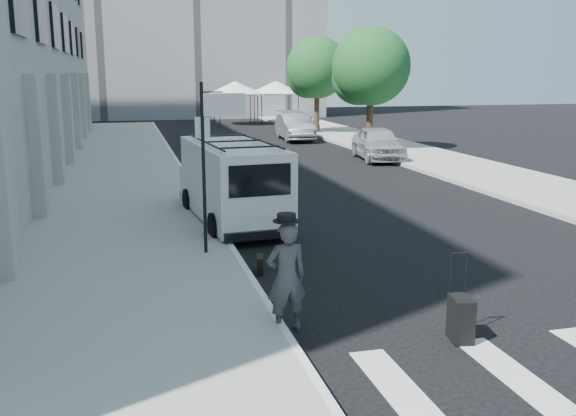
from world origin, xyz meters
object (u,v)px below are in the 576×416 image
suitcase (461,319)px  cargo_van (231,181)px  businessman (286,277)px  briefcase (260,264)px  parked_car_b (295,127)px  parked_car_a (378,143)px  parked_car_c (296,122)px

suitcase → cargo_van: size_ratio=0.23×
businessman → briefcase: bearing=-98.7°
cargo_van → parked_car_b: 20.75m
parked_car_a → parked_car_c: (0.00, 14.07, -0.07)m
cargo_van → parked_car_b: (6.91, 19.56, -0.33)m
briefcase → parked_car_c: 30.20m
parked_car_b → parked_car_a: bearing=-77.7°
cargo_van → parked_car_c: 25.90m
briefcase → parked_car_b: parked_car_b is taller
businessman → parked_car_b: 27.89m
briefcase → suitcase: bearing=-49.3°
businessman → cargo_van: size_ratio=0.31×
suitcase → parked_car_a: parked_car_a is taller
businessman → parked_car_c: bearing=-109.9°
parked_car_a → parked_car_c: parked_car_a is taller
businessman → cargo_van: (0.38, 7.36, 0.23)m
briefcase → suitcase: suitcase is taller
businessman → suitcase: bearing=153.0°
briefcase → parked_car_a: 17.16m
parked_car_c → briefcase: bearing=-111.2°
parked_car_a → cargo_van: bearing=-120.6°
parked_car_b → parked_car_c: size_ratio=0.97×
suitcase → briefcase: bearing=129.3°
businessman → parked_car_c: size_ratio=0.36×
briefcase → parked_car_c: (8.50, 28.97, 0.51)m
businessman → parked_car_a: size_ratio=0.39×
cargo_van → parked_car_c: (8.32, 24.52, -0.40)m
businessman → parked_car_b: businessman is taller
cargo_van → parked_car_a: size_ratio=1.27×
suitcase → parked_car_c: (6.34, 32.85, 0.34)m
parked_car_a → businessman: bearing=-108.1°
cargo_van → parked_car_c: size_ratio=1.18×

